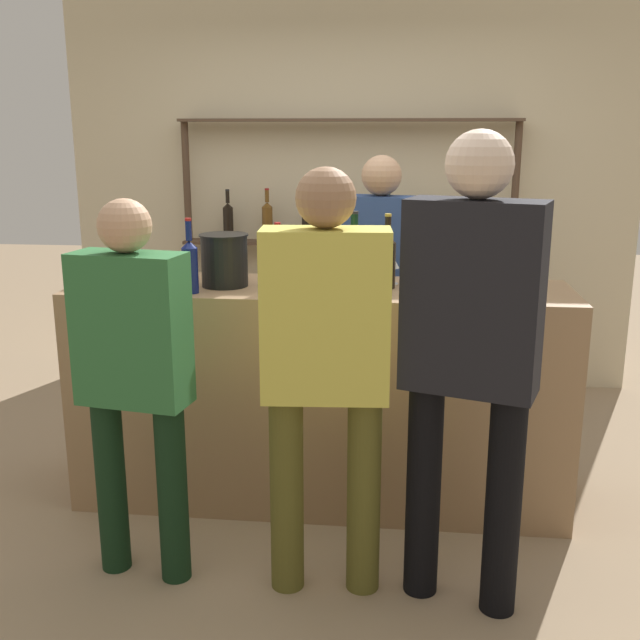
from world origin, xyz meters
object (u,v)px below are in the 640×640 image
counter_bottle_0 (461,258)px  customer_center (325,356)px  customer_left (134,365)px  counter_bottle_2 (190,265)px  counter_bottle_5 (278,264)px  counter_bottle_1 (354,263)px  customer_right (471,341)px  wine_glass (392,262)px  server_behind_counter (380,278)px  ice_bucket (224,260)px  counter_bottle_4 (515,262)px  counter_bottle_3 (387,260)px

counter_bottle_0 → customer_center: customer_center is taller
customer_left → customer_center: 0.76m
counter_bottle_2 → counter_bottle_5: 0.40m
counter_bottle_1 → counter_bottle_5: bearing=165.4°
counter_bottle_5 → customer_right: size_ratio=0.17×
wine_glass → server_behind_counter: (-0.07, 0.57, -0.19)m
counter_bottle_0 → customer_left: (-1.30, -0.77, -0.32)m
ice_bucket → counter_bottle_1: bearing=-13.9°
wine_glass → customer_left: customer_left is taller
counter_bottle_2 → server_behind_counter: size_ratio=0.20×
wine_glass → server_behind_counter: bearing=97.4°
counter_bottle_4 → customer_right: 0.89m
counter_bottle_2 → counter_bottle_3: counter_bottle_3 is taller
counter_bottle_0 → counter_bottle_1: bearing=-158.5°
counter_bottle_5 → customer_center: bearing=-67.1°
counter_bottle_4 → server_behind_counter: (-0.64, 0.66, -0.22)m
counter_bottle_1 → customer_center: customer_center is taller
counter_bottle_5 → customer_center: (0.29, -0.69, -0.22)m
counter_bottle_2 → ice_bucket: counter_bottle_2 is taller
counter_bottle_2 → ice_bucket: (0.12, 0.17, -0.01)m
counter_bottle_4 → customer_center: (-0.80, -0.80, -0.24)m
ice_bucket → counter_bottle_3: bearing=2.8°
counter_bottle_0 → counter_bottle_1: (-0.48, -0.19, -0.00)m
counter_bottle_3 → counter_bottle_0: bearing=-0.5°
counter_bottle_2 → counter_bottle_4: bearing=8.5°
counter_bottle_4 → wine_glass: 0.57m
counter_bottle_0 → counter_bottle_3: 0.34m
ice_bucket → customer_right: 1.35m
counter_bottle_2 → counter_bottle_3: 0.91m
customer_left → counter_bottle_2: bearing=1.2°
counter_bottle_1 → ice_bucket: counter_bottle_1 is taller
counter_bottle_0 → counter_bottle_4: bearing=3.0°
counter_bottle_2 → customer_right: size_ratio=0.19×
wine_glass → server_behind_counter: 0.61m
counter_bottle_1 → ice_bucket: bearing=166.1°
counter_bottle_2 → wine_glass: bearing=18.6°
counter_bottle_4 → ice_bucket: counter_bottle_4 is taller
counter_bottle_1 → counter_bottle_4: (0.73, 0.20, -0.02)m
counter_bottle_4 → customer_left: customer_left is taller
counter_bottle_1 → counter_bottle_3: size_ratio=1.09×
counter_bottle_3 → wine_glass: 0.10m
counter_bottle_4 → server_behind_counter: 0.94m
server_behind_counter → counter_bottle_5: bearing=-16.9°
customer_left → server_behind_counter: bearing=-23.0°
counter_bottle_5 → ice_bucket: size_ratio=1.27×
counter_bottle_2 → customer_center: customer_center is taller
counter_bottle_4 → counter_bottle_0: bearing=-177.0°
counter_bottle_4 → customer_right: (-0.27, -0.83, -0.15)m
counter_bottle_5 → customer_center: size_ratio=0.19×
counter_bottle_5 → wine_glass: bearing=20.3°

